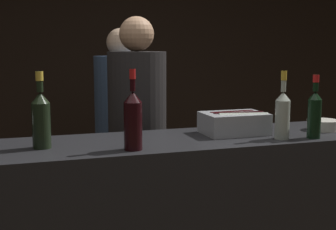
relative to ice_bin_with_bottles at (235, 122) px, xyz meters
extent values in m
cube|color=black|center=(-0.38, 2.43, 0.24)|extent=(6.40, 0.06, 2.80)
cube|color=#9EA0A5|center=(-0.01, 0.00, -0.01)|extent=(0.33, 0.24, 0.11)
cylinder|color=#9EA899|center=(0.02, -0.05, 0.02)|extent=(0.27, 0.12, 0.07)
cylinder|color=black|center=(0.02, 0.00, 0.02)|extent=(0.29, 0.07, 0.07)
cylinder|color=black|center=(0.00, 0.05, 0.02)|extent=(0.26, 0.08, 0.06)
cylinder|color=silver|center=(0.51, -0.05, -0.04)|extent=(0.17, 0.17, 0.06)
cylinder|color=gray|center=(0.51, -0.05, -0.01)|extent=(0.14, 0.14, 0.01)
cylinder|color=silver|center=(0.20, 0.17, -0.04)|extent=(0.07, 0.07, 0.05)
sphere|color=#EFB256|center=(0.20, 0.17, -0.04)|extent=(0.03, 0.03, 0.03)
cylinder|color=black|center=(-0.61, -0.21, 0.04)|extent=(0.08, 0.08, 0.22)
cone|color=black|center=(-0.61, -0.21, 0.18)|extent=(0.08, 0.08, 0.05)
cylinder|color=black|center=(-0.61, -0.21, 0.25)|extent=(0.02, 0.02, 0.10)
cylinder|color=red|center=(-0.61, -0.21, 0.28)|extent=(0.03, 0.03, 0.04)
cylinder|color=black|center=(-1.00, -0.05, 0.04)|extent=(0.08, 0.08, 0.21)
cone|color=black|center=(-1.00, -0.05, 0.17)|extent=(0.08, 0.08, 0.05)
cylinder|color=black|center=(-1.00, -0.05, 0.24)|extent=(0.03, 0.03, 0.09)
cylinder|color=gold|center=(-1.00, -0.05, 0.27)|extent=(0.03, 0.03, 0.04)
cylinder|color=black|center=(0.33, -0.23, 0.03)|extent=(0.07, 0.07, 0.20)
cone|color=black|center=(0.33, -0.23, 0.15)|extent=(0.07, 0.07, 0.04)
cylinder|color=black|center=(0.33, -0.23, 0.22)|extent=(0.03, 0.03, 0.08)
cylinder|color=red|center=(0.33, -0.23, 0.24)|extent=(0.03, 0.03, 0.04)
cylinder|color=#9EA899|center=(0.16, -0.20, 0.03)|extent=(0.07, 0.07, 0.20)
cone|color=#9EA899|center=(0.16, -0.20, 0.15)|extent=(0.07, 0.07, 0.04)
cylinder|color=#9EA899|center=(0.16, -0.20, 0.23)|extent=(0.02, 0.02, 0.10)
cylinder|color=gold|center=(0.16, -0.20, 0.26)|extent=(0.03, 0.03, 0.05)
cube|color=black|center=(-0.40, 0.53, -0.76)|extent=(0.27, 0.20, 0.80)
cylinder|color=black|center=(-0.40, 0.53, 0.00)|extent=(0.36, 0.36, 0.73)
sphere|color=tan|center=(-0.40, 0.53, 0.47)|extent=(0.21, 0.21, 0.21)
cube|color=black|center=(-0.34, 1.28, -0.77)|extent=(0.31, 0.22, 0.77)
cylinder|color=#334766|center=(-0.34, 1.28, -0.03)|extent=(0.41, 0.41, 0.71)
sphere|color=beige|center=(-0.34, 1.28, 0.43)|extent=(0.21, 0.21, 0.21)
camera|label=1|loc=(-1.10, -2.23, 0.40)|focal=50.00mm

